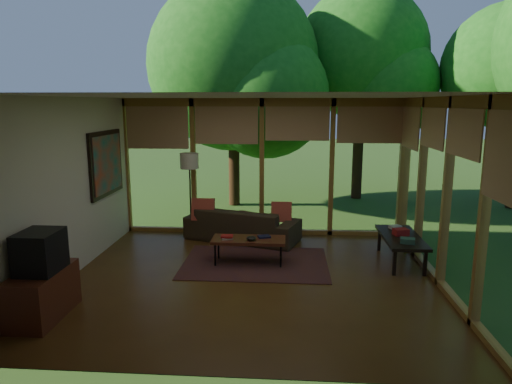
# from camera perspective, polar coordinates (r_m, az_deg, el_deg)

# --- Properties ---
(floor) EXTENTS (5.50, 5.50, 0.00)m
(floor) POSITION_cam_1_polar(r_m,az_deg,el_deg) (6.98, -0.52, -10.86)
(floor) COLOR brown
(floor) RESTS_ON ground
(ceiling) EXTENTS (5.50, 5.50, 0.00)m
(ceiling) POSITION_cam_1_polar(r_m,az_deg,el_deg) (6.48, -0.56, 11.88)
(ceiling) COLOR white
(ceiling) RESTS_ON ground
(wall_left) EXTENTS (0.04, 5.00, 2.70)m
(wall_left) POSITION_cam_1_polar(r_m,az_deg,el_deg) (7.35, -22.44, 0.37)
(wall_left) COLOR beige
(wall_left) RESTS_ON ground
(wall_front) EXTENTS (5.50, 0.04, 2.70)m
(wall_front) POSITION_cam_1_polar(r_m,az_deg,el_deg) (4.19, -3.29, -6.45)
(wall_front) COLOR beige
(wall_front) RESTS_ON ground
(window_wall_back) EXTENTS (5.50, 0.12, 2.70)m
(window_wall_back) POSITION_cam_1_polar(r_m,az_deg,el_deg) (9.06, 0.73, 3.09)
(window_wall_back) COLOR olive
(window_wall_back) RESTS_ON ground
(window_wall_right) EXTENTS (0.12, 5.00, 2.70)m
(window_wall_right) POSITION_cam_1_polar(r_m,az_deg,el_deg) (6.95, 22.71, -0.23)
(window_wall_right) COLOR olive
(window_wall_right) RESTS_ON ground
(tree_nw) EXTENTS (4.24, 4.24, 5.65)m
(tree_nw) POSITION_cam_1_polar(r_m,az_deg,el_deg) (11.75, -2.84, 15.55)
(tree_nw) COLOR #342113
(tree_nw) RESTS_ON ground
(tree_ne) EXTENTS (3.45, 3.45, 5.64)m
(tree_ne) POSITION_cam_1_polar(r_m,az_deg,el_deg) (12.94, 13.07, 16.55)
(tree_ne) COLOR #342113
(tree_ne) RESTS_ON ground
(tree_far) EXTENTS (3.16, 3.16, 4.98)m
(tree_far) POSITION_cam_1_polar(r_m,az_deg,el_deg) (12.87, 29.07, 13.19)
(tree_far) COLOR #342113
(tree_far) RESTS_ON ground
(rug) EXTENTS (2.37, 1.68, 0.01)m
(rug) POSITION_cam_1_polar(r_m,az_deg,el_deg) (7.64, -0.08, -8.84)
(rug) COLOR maroon
(rug) RESTS_ON floor
(sofa) EXTENTS (2.31, 1.47, 0.63)m
(sofa) POSITION_cam_1_polar(r_m,az_deg,el_deg) (8.81, -1.71, -4.03)
(sofa) COLOR #382B1C
(sofa) RESTS_ON floor
(pillow_left) EXTENTS (0.43, 0.23, 0.45)m
(pillow_left) POSITION_cam_1_polar(r_m,az_deg,el_deg) (8.80, -6.62, -2.23)
(pillow_left) COLOR maroon
(pillow_left) RESTS_ON sofa
(pillow_right) EXTENTS (0.39, 0.21, 0.40)m
(pillow_right) POSITION_cam_1_polar(r_m,az_deg,el_deg) (8.65, 3.20, -2.55)
(pillow_right) COLOR maroon
(pillow_right) RESTS_ON sofa
(ct_book_lower) EXTENTS (0.21, 0.18, 0.03)m
(ct_book_lower) POSITION_cam_1_polar(r_m,az_deg,el_deg) (7.49, -3.63, -5.78)
(ct_book_lower) COLOR beige
(ct_book_lower) RESTS_ON coffee_table
(ct_book_upper) EXTENTS (0.20, 0.15, 0.03)m
(ct_book_upper) POSITION_cam_1_polar(r_m,az_deg,el_deg) (7.48, -3.64, -5.54)
(ct_book_upper) COLOR maroon
(ct_book_upper) RESTS_ON coffee_table
(ct_book_side) EXTENTS (0.23, 0.20, 0.03)m
(ct_book_side) POSITION_cam_1_polar(r_m,az_deg,el_deg) (7.56, 1.03, -5.59)
(ct_book_side) COLOR black
(ct_book_side) RESTS_ON coffee_table
(ct_bowl) EXTENTS (0.16, 0.16, 0.07)m
(ct_bowl) POSITION_cam_1_polar(r_m,az_deg,el_deg) (7.40, -0.60, -5.80)
(ct_bowl) COLOR black
(ct_bowl) RESTS_ON coffee_table
(media_cabinet) EXTENTS (0.50, 1.00, 0.60)m
(media_cabinet) POSITION_cam_1_polar(r_m,az_deg,el_deg) (6.31, -25.14, -11.50)
(media_cabinet) COLOR #5B2819
(media_cabinet) RESTS_ON floor
(television) EXTENTS (0.45, 0.55, 0.50)m
(television) POSITION_cam_1_polar(r_m,az_deg,el_deg) (6.12, -25.40, -6.74)
(television) COLOR black
(television) RESTS_ON media_cabinet
(console_book_a) EXTENTS (0.25, 0.21, 0.08)m
(console_book_a) POSITION_cam_1_polar(r_m,az_deg,el_deg) (7.53, 18.43, -5.80)
(console_book_a) COLOR #2F5244
(console_book_a) RESTS_ON side_console
(console_book_b) EXTENTS (0.27, 0.22, 0.11)m
(console_book_b) POSITION_cam_1_polar(r_m,az_deg,el_deg) (7.95, 17.64, -4.78)
(console_book_b) COLOR maroon
(console_book_b) RESTS_ON side_console
(console_book_c) EXTENTS (0.23, 0.21, 0.05)m
(console_book_c) POSITION_cam_1_polar(r_m,az_deg,el_deg) (8.33, 17.00, -4.21)
(console_book_c) COLOR beige
(console_book_c) RESTS_ON side_console
(floor_lamp) EXTENTS (0.36, 0.36, 1.65)m
(floor_lamp) POSITION_cam_1_polar(r_m,az_deg,el_deg) (9.00, -8.32, 3.28)
(floor_lamp) COLOR black
(floor_lamp) RESTS_ON floor
(coffee_table) EXTENTS (1.20, 0.50, 0.43)m
(coffee_table) POSITION_cam_1_polar(r_m,az_deg,el_deg) (7.52, -0.92, -6.08)
(coffee_table) COLOR #5B2819
(coffee_table) RESTS_ON floor
(side_console) EXTENTS (0.60, 1.40, 0.46)m
(side_console) POSITION_cam_1_polar(r_m,az_deg,el_deg) (7.93, 17.69, -5.56)
(side_console) COLOR black
(side_console) RESTS_ON floor
(wall_painting) EXTENTS (0.06, 1.35, 1.15)m
(wall_painting) POSITION_cam_1_polar(r_m,az_deg,el_deg) (8.56, -18.19, 3.42)
(wall_painting) COLOR black
(wall_painting) RESTS_ON wall_left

